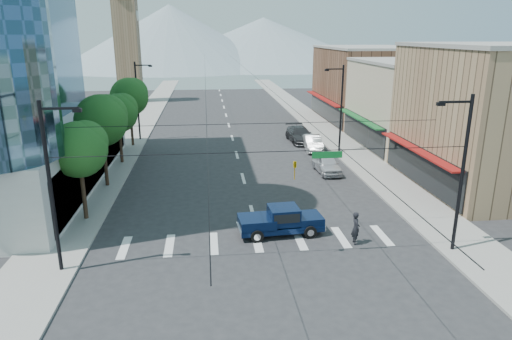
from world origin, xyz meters
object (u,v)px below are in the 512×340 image
object	(u,v)px
parked_car_near	(327,164)
pedestrian	(356,228)
parked_car_mid	(313,143)
pickup_truck	(280,220)
parked_car_far	(300,135)

from	to	relation	value
parked_car_near	pedestrian	bearing A→B (deg)	-100.01
parked_car_near	parked_car_mid	bearing A→B (deg)	83.77
pedestrian	parked_car_near	xyz separation A→B (m)	(2.03, 14.37, -0.21)
parked_car_near	pickup_truck	bearing A→B (deg)	-118.39
parked_car_near	parked_car_mid	size ratio (longest dim) A/B	0.97
parked_car_near	parked_car_far	bearing A→B (deg)	88.05
parked_car_far	parked_car_mid	bearing A→B (deg)	-84.23
pickup_truck	parked_car_far	size ratio (longest dim) A/B	0.92
pedestrian	parked_car_mid	bearing A→B (deg)	-7.26
pickup_truck	parked_car_far	bearing A→B (deg)	71.48
parked_car_mid	pickup_truck	bearing A→B (deg)	-104.11
pedestrian	parked_car_near	distance (m)	14.51
parked_car_far	parked_car_near	bearing A→B (deg)	-92.96
pickup_truck	parked_car_far	xyz separation A→B (m)	(6.25, 24.74, -0.07)
pedestrian	parked_car_near	bearing A→B (deg)	-8.62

